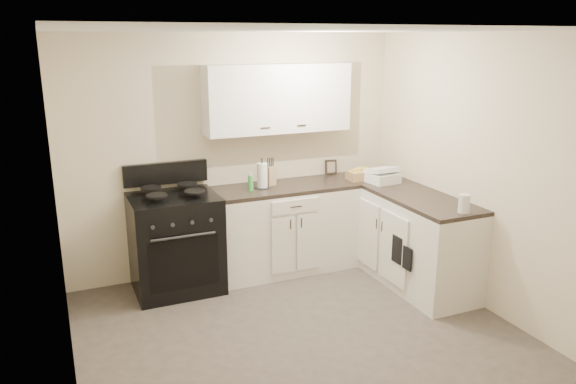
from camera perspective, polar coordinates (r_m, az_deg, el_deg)
name	(u,v)px	position (r m, az deg, el deg)	size (l,w,h in m)	color
floor	(307,342)	(4.84, 1.97, -15.01)	(3.60, 3.60, 0.00)	#473F38
ceiling	(310,30)	(4.17, 2.29, 16.12)	(3.60, 3.60, 0.00)	white
wall_back	(236,155)	(5.97, -5.35, 3.78)	(3.60, 3.60, 0.00)	beige
wall_right	(490,176)	(5.34, 19.83, 1.54)	(3.60, 3.60, 0.00)	beige
wall_left	(59,229)	(3.95, -22.25, -3.46)	(3.60, 3.60, 0.00)	beige
wall_front	(467,292)	(2.92, 17.70, -9.62)	(3.60, 3.60, 0.00)	beige
base_cabinets_back	(284,230)	(6.05, -0.44, -3.85)	(1.55, 0.60, 0.90)	silver
base_cabinets_right	(402,235)	(6.01, 11.53, -4.31)	(0.60, 1.90, 0.90)	silver
countertop_back	(284,188)	(5.91, -0.45, 0.45)	(1.55, 0.60, 0.04)	black
countertop_right	(405,192)	(5.87, 11.78, 0.01)	(0.60, 1.90, 0.04)	black
upper_cabinets	(278,98)	(5.88, -1.04, 9.49)	(1.55, 0.30, 0.70)	white
stove	(176,245)	(5.70, -11.35, -5.31)	(0.84, 0.72, 1.02)	black
knife_block	(271,176)	(5.92, -1.78, 1.67)	(0.09, 0.08, 0.20)	tan
paper_towel	(262,176)	(5.80, -2.63, 1.69)	(0.11, 0.11, 0.26)	white
soap_bottle	(251,183)	(5.71, -3.81, 0.91)	(0.05, 0.05, 0.16)	green
picture_frame	(331,167)	(6.41, 4.38, 2.54)	(0.13, 0.02, 0.17)	black
wicker_basket	(361,175)	(6.21, 7.44, 1.71)	(0.30, 0.20, 0.10)	tan
countertop_grill	(383,178)	(6.11, 9.59, 1.45)	(0.30, 0.28, 0.11)	white
glass_jar	(464,204)	(5.22, 17.45, -1.14)	(0.10, 0.10, 0.17)	silver
oven_mitt_near	(407,258)	(5.42, 12.03, -6.62)	(0.02, 0.13, 0.22)	black
oven_mitt_far	(397,250)	(5.54, 11.04, -5.77)	(0.02, 0.15, 0.27)	black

